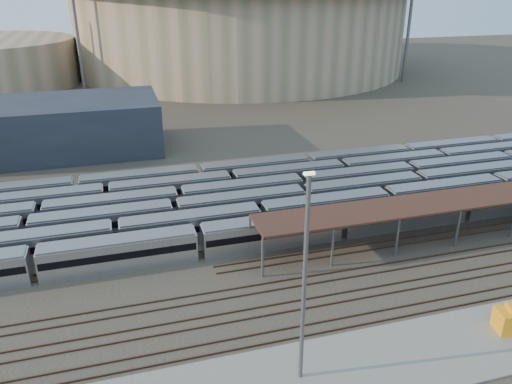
{
  "coord_description": "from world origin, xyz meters",
  "views": [
    {
      "loc": [
        -22.18,
        -45.21,
        31.64
      ],
      "look_at": [
        -5.67,
        12.0,
        5.86
      ],
      "focal_mm": 35.0,
      "sensor_mm": 36.0,
      "label": 1
    }
  ],
  "objects": [
    {
      "name": "ground",
      "position": [
        0.0,
        0.0,
        0.0
      ],
      "size": [
        420.0,
        420.0,
        0.0
      ],
      "primitive_type": "plane",
      "color": "#383026",
      "rests_on": "ground"
    },
    {
      "name": "apron",
      "position": [
        -5.0,
        -15.0,
        0.1
      ],
      "size": [
        50.0,
        9.0,
        0.2
      ],
      "primitive_type": "cube",
      "color": "gray",
      "rests_on": "ground"
    },
    {
      "name": "subway_trains",
      "position": [
        1.61,
        18.5,
        1.8
      ],
      "size": [
        126.49,
        23.9,
        3.6
      ],
      "color": "silver",
      "rests_on": "ground"
    },
    {
      "name": "inspection_shed",
      "position": [
        22.0,
        4.0,
        4.98
      ],
      "size": [
        60.3,
        6.0,
        5.3
      ],
      "color": "slate",
      "rests_on": "ground"
    },
    {
      "name": "empty_tracks",
      "position": [
        0.0,
        -5.0,
        0.09
      ],
      "size": [
        170.0,
        9.62,
        0.18
      ],
      "color": "#4C3323",
      "rests_on": "ground"
    },
    {
      "name": "stadium",
      "position": [
        25.0,
        140.0,
        16.47
      ],
      "size": [
        124.0,
        124.0,
        32.5
      ],
      "color": "tan",
      "rests_on": "ground"
    },
    {
      "name": "service_building",
      "position": [
        -35.0,
        55.0,
        5.0
      ],
      "size": [
        42.0,
        20.0,
        10.0
      ],
      "primitive_type": "cube",
      "color": "#1E232D",
      "rests_on": "ground"
    },
    {
      "name": "floodlight_0",
      "position": [
        -30.0,
        110.0,
        20.65
      ],
      "size": [
        4.0,
        1.0,
        38.4
      ],
      "color": "slate",
      "rests_on": "ground"
    },
    {
      "name": "floodlight_2",
      "position": [
        70.0,
        100.0,
        20.65
      ],
      "size": [
        4.0,
        1.0,
        38.4
      ],
      "color": "slate",
      "rests_on": "ground"
    },
    {
      "name": "floodlight_3",
      "position": [
        -10.0,
        160.0,
        20.65
      ],
      "size": [
        4.0,
        1.0,
        38.4
      ],
      "color": "slate",
      "rests_on": "ground"
    },
    {
      "name": "yard_light_pole",
      "position": [
        -9.42,
        -14.63,
        9.65
      ],
      "size": [
        0.81,
        0.36,
        18.73
      ],
      "color": "slate",
      "rests_on": "apron"
    }
  ]
}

